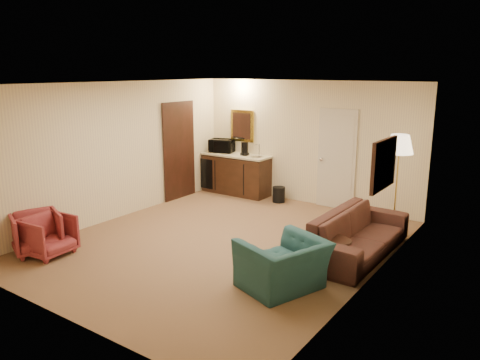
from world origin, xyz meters
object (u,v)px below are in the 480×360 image
at_px(wetbar_cabinet, 236,174).
at_px(coffee_table, 326,251).
at_px(rose_chair_far, 48,234).
at_px(sofa, 358,227).
at_px(microwave, 222,144).
at_px(floor_lamp, 396,185).
at_px(rose_chair_near, 36,231).
at_px(teal_armchair, 283,256).
at_px(coffee_maker, 245,149).
at_px(waste_bin, 279,194).

bearing_deg(wetbar_cabinet, coffee_table, -36.95).
relative_size(wetbar_cabinet, rose_chair_far, 2.39).
bearing_deg(rose_chair_far, sofa, -59.35).
bearing_deg(microwave, floor_lamp, -24.76).
height_order(rose_chair_near, floor_lamp, floor_lamp).
xyz_separation_m(teal_armchair, rose_chair_far, (-3.55, -1.06, -0.11)).
relative_size(teal_armchair, floor_lamp, 0.58).
bearing_deg(coffee_maker, wetbar_cabinet, 164.96).
height_order(sofa, rose_chair_far, sofa).
xyz_separation_m(wetbar_cabinet, rose_chair_far, (-0.25, -4.68, -0.12)).
relative_size(floor_lamp, coffee_maker, 6.00).
distance_m(rose_chair_near, coffee_table, 4.49).
bearing_deg(floor_lamp, coffee_maker, 169.13).
height_order(wetbar_cabinet, coffee_maker, coffee_maker).
relative_size(floor_lamp, microwave, 3.18).
bearing_deg(rose_chair_near, rose_chair_far, -59.21).
height_order(rose_chair_near, rose_chair_far, rose_chair_near).
height_order(sofa, floor_lamp, floor_lamp).
height_order(teal_armchair, microwave, microwave).
height_order(wetbar_cabinet, microwave, microwave).
bearing_deg(coffee_table, rose_chair_far, -150.57).
distance_m(rose_chair_near, floor_lamp, 5.96).
xyz_separation_m(teal_armchair, floor_lamp, (0.55, 2.94, 0.43)).
bearing_deg(microwave, wetbar_cabinet, -20.52).
distance_m(floor_lamp, microwave, 4.35).
height_order(coffee_table, floor_lamp, floor_lamp).
relative_size(wetbar_cabinet, sofa, 0.71).
height_order(teal_armchair, coffee_maker, coffee_maker).
xyz_separation_m(rose_chair_near, floor_lamp, (4.35, 4.04, 0.52)).
relative_size(sofa, coffee_maker, 7.82).
xyz_separation_m(coffee_table, waste_bin, (-2.27, 2.53, -0.05)).
bearing_deg(teal_armchair, waste_bin, -129.14).
bearing_deg(coffee_table, coffee_maker, 140.98).
distance_m(rose_chair_far, coffee_table, 4.25).
bearing_deg(rose_chair_near, sofa, -33.88).
xyz_separation_m(rose_chair_far, waste_bin, (1.43, 4.61, -0.18)).
xyz_separation_m(rose_chair_near, coffee_maker, (0.73, 4.73, 0.71)).
height_order(wetbar_cabinet, coffee_table, wetbar_cabinet).
relative_size(wetbar_cabinet, coffee_table, 2.19).
bearing_deg(coffee_table, waste_bin, 131.91).
distance_m(rose_chair_near, rose_chair_far, 0.25).
height_order(rose_chair_far, coffee_maker, coffee_maker).
bearing_deg(coffee_maker, rose_chair_near, -117.49).
xyz_separation_m(sofa, rose_chair_near, (-4.17, -2.79, -0.09)).
bearing_deg(coffee_maker, microwave, 159.05).
relative_size(teal_armchair, rose_chair_far, 1.50).
distance_m(sofa, floor_lamp, 1.33).
bearing_deg(coffee_maker, teal_armchair, -68.54).
bearing_deg(rose_chair_far, rose_chair_near, 94.03).
xyz_separation_m(wetbar_cabinet, waste_bin, (1.18, -0.07, -0.29)).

